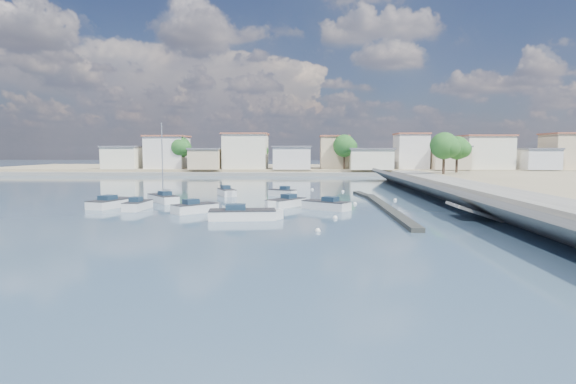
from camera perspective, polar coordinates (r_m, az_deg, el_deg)
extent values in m
plane|color=#2E465D|center=(76.77, 2.74, 0.67)|extent=(400.00, 400.00, 0.00)
cube|color=slate|center=(53.44, 23.36, -0.66)|extent=(5.00, 90.00, 1.80)
cube|color=slate|center=(52.02, 18.89, -0.67)|extent=(4.17, 90.00, 2.86)
cube|color=slate|center=(43.54, 22.10, -2.48)|extent=(5.31, 3.50, 1.94)
cube|color=black|center=(47.55, 11.64, -1.89)|extent=(1.00, 26.00, 0.35)
cube|color=black|center=(61.26, 9.00, -0.35)|extent=(2.00, 8.05, 0.30)
cube|color=gray|center=(128.65, 2.47, 2.73)|extent=(160.00, 40.00, 1.40)
cube|color=slate|center=(107.68, 2.54, 2.12)|extent=(160.00, 2.50, 0.80)
cube|color=beige|center=(120.52, -18.93, 3.83)|extent=(8.00, 8.00, 5.00)
cube|color=#595960|center=(120.51, -18.97, 5.10)|extent=(8.48, 8.48, 0.35)
cube|color=silver|center=(119.23, -14.10, 4.54)|extent=(9.00, 9.00, 7.50)
cube|color=#99513D|center=(119.27, -14.14, 6.43)|extent=(9.54, 9.54, 0.35)
cube|color=#C8B089|center=(113.93, -9.65, 3.85)|extent=(7.00, 8.00, 4.50)
cube|color=#595960|center=(113.91, -9.67, 5.07)|extent=(7.42, 8.48, 0.35)
cube|color=beige|center=(114.41, -5.03, 4.78)|extent=(10.00, 9.00, 8.00)
cube|color=#99513D|center=(114.48, -5.05, 6.87)|extent=(10.60, 9.54, 0.35)
cube|color=silver|center=(112.60, 0.49, 4.04)|extent=(8.50, 8.50, 5.00)
cube|color=#595960|center=(112.59, 0.49, 5.40)|extent=(9.01, 9.01, 0.35)
cube|color=#C8B089|center=(115.75, 5.50, 4.66)|extent=(6.50, 7.50, 7.50)
cube|color=#99513D|center=(115.80, 5.52, 6.60)|extent=(6.89, 7.95, 0.35)
cube|color=beige|center=(112.56, 9.69, 3.84)|extent=(9.50, 9.00, 4.50)
cube|color=#595960|center=(112.54, 9.71, 5.07)|extent=(10.07, 9.54, 0.35)
cube|color=silver|center=(117.22, 14.38, 4.65)|extent=(7.00, 8.00, 8.00)
cube|color=#99513D|center=(117.29, 14.42, 6.69)|extent=(7.42, 8.48, 0.35)
cube|color=#C8B089|center=(117.28, 18.40, 3.82)|extent=(8.00, 9.00, 5.00)
cube|color=#595960|center=(117.26, 18.44, 5.13)|extent=(8.48, 9.54, 0.35)
cube|color=beige|center=(121.04, 22.39, 4.32)|extent=(10.50, 8.50, 7.50)
cube|color=#99513D|center=(121.08, 22.45, 6.18)|extent=(11.13, 9.01, 0.35)
cube|color=silver|center=(123.48, 27.49, 3.44)|extent=(7.50, 7.50, 4.50)
cube|color=#595960|center=(123.46, 27.53, 4.57)|extent=(7.95, 7.95, 0.35)
cube|color=#C8B089|center=(129.74, 30.15, 4.15)|extent=(9.00, 9.50, 8.00)
cube|color=#99513D|center=(129.79, 30.23, 5.99)|extent=(9.54, 10.07, 0.35)
cylinder|color=#38281E|center=(115.30, -12.58, 3.54)|extent=(0.44, 0.44, 3.38)
sphere|color=#174115|center=(115.27, -12.61, 5.19)|extent=(4.80, 4.80, 4.80)
sphere|color=#174115|center=(114.47, -12.25, 5.09)|extent=(3.60, 3.60, 3.60)
sphere|color=#174115|center=(115.90, -12.91, 5.26)|extent=(3.30, 3.30, 3.30)
cylinder|color=#38281E|center=(115.12, -3.47, 3.53)|extent=(0.44, 0.44, 2.93)
sphere|color=#174115|center=(115.08, -3.48, 4.97)|extent=(4.16, 4.16, 4.16)
sphere|color=#174115|center=(114.49, -3.12, 4.88)|extent=(3.12, 3.12, 3.12)
sphere|color=#174115|center=(115.53, -3.79, 5.04)|extent=(2.86, 2.86, 2.86)
cylinder|color=#38281E|center=(110.93, 6.68, 3.63)|extent=(0.44, 0.44, 3.60)
sphere|color=#174115|center=(110.91, 6.70, 5.47)|extent=(5.12, 5.12, 5.12)
sphere|color=#174115|center=(110.35, 7.22, 5.34)|extent=(3.84, 3.84, 3.84)
sphere|color=#174115|center=(111.33, 6.27, 5.55)|extent=(3.52, 3.52, 3.52)
cylinder|color=#38281E|center=(116.28, 14.46, 3.45)|extent=(0.44, 0.44, 3.15)
sphere|color=#174115|center=(116.25, 14.49, 4.99)|extent=(4.48, 4.48, 4.48)
sphere|color=#174115|center=(115.88, 14.95, 4.87)|extent=(3.36, 3.36, 3.36)
sphere|color=#174115|center=(116.51, 14.11, 5.07)|extent=(3.08, 3.08, 3.08)
cylinder|color=#38281E|center=(119.79, 22.06, 3.18)|extent=(0.44, 0.44, 2.70)
sphere|color=#174115|center=(119.75, 22.11, 4.46)|extent=(3.84, 3.84, 3.84)
sphere|color=#174115|center=(119.55, 22.51, 4.36)|extent=(2.88, 2.88, 2.88)
sphere|color=#174115|center=(119.89, 21.78, 4.52)|extent=(2.64, 2.64, 2.64)
cylinder|color=#38281E|center=(83.78, 17.96, 3.10)|extent=(0.44, 0.44, 3.15)
sphere|color=#174115|center=(83.75, 18.02, 5.23)|extent=(4.48, 4.48, 4.48)
sphere|color=#174115|center=(83.44, 18.68, 5.07)|extent=(3.36, 3.36, 3.36)
sphere|color=#174115|center=(83.96, 17.48, 5.34)|extent=(3.08, 3.08, 3.08)
cylinder|color=#38281E|center=(90.67, 19.36, 3.12)|extent=(0.44, 0.44, 2.93)
sphere|color=#174115|center=(90.64, 19.41, 4.95)|extent=(4.16, 4.16, 4.16)
sphere|color=#174115|center=(90.37, 19.98, 4.81)|extent=(3.12, 3.12, 3.12)
sphere|color=#174115|center=(90.82, 18.95, 5.04)|extent=(2.86, 2.86, 2.86)
cube|color=silver|center=(49.01, -17.39, -1.66)|extent=(1.81, 4.02, 1.00)
cube|color=silver|center=(50.54, -16.63, -1.45)|extent=(1.53, 1.53, 1.00)
cube|color=#262628|center=(48.96, -17.40, -1.08)|extent=(1.84, 4.02, 0.08)
cube|color=#192D40|center=(48.57, -17.60, -0.85)|extent=(1.03, 1.24, 0.48)
cube|color=silver|center=(45.46, -10.97, -2.03)|extent=(4.17, 4.15, 1.00)
cube|color=silver|center=(46.42, -9.09, -1.86)|extent=(1.21, 1.21, 1.00)
cube|color=#262628|center=(45.41, -10.98, -1.40)|extent=(4.20, 4.18, 0.08)
cube|color=#192D40|center=(45.16, -11.43, -1.14)|extent=(1.63, 1.63, 0.48)
cube|color=silver|center=(47.11, 4.54, -1.71)|extent=(4.84, 4.20, 1.00)
cube|color=silver|center=(48.25, 2.54, -1.54)|extent=(1.44, 1.44, 1.00)
cube|color=#262628|center=(47.05, 4.55, -1.11)|extent=(4.87, 4.23, 0.08)
cube|color=#192D40|center=(46.77, 5.03, -0.85)|extent=(1.79, 1.72, 0.48)
cube|color=silver|center=(49.24, -0.24, -1.40)|extent=(4.16, 4.67, 1.00)
cube|color=silver|center=(47.80, -1.69, -1.60)|extent=(1.46, 1.46, 1.00)
cube|color=#262628|center=(49.19, -0.24, -0.83)|extent=(4.19, 4.69, 0.08)
cube|color=#192D40|center=(49.51, 0.09, -0.51)|extent=(1.71, 1.75, 0.48)
cube|color=silver|center=(51.80, -20.20, -1.39)|extent=(3.50, 5.54, 1.00)
cube|color=silver|center=(53.52, -18.68, -1.15)|extent=(1.95, 1.95, 1.00)
cube|color=#262628|center=(51.75, -20.21, -0.84)|extent=(3.54, 5.55, 0.08)
cube|color=#192D40|center=(51.34, -20.59, -0.63)|extent=(1.67, 1.86, 0.48)
cube|color=silver|center=(60.55, -0.66, -0.20)|extent=(3.71, 2.96, 1.00)
cube|color=silver|center=(61.37, -1.83, -0.14)|extent=(1.20, 1.20, 1.00)
cube|color=#262628|center=(60.51, -0.66, 0.27)|extent=(3.73, 2.99, 0.08)
cube|color=#192D40|center=(60.30, -0.39, 0.48)|extent=(1.34, 1.27, 0.48)
cube|color=silver|center=(61.82, -7.27, -0.14)|extent=(3.05, 4.38, 1.00)
cube|color=silver|center=(60.11, -6.86, -0.28)|extent=(1.42, 1.42, 1.00)
cube|color=#262628|center=(61.77, -7.28, 0.32)|extent=(3.08, 4.39, 0.08)
cube|color=#192D40|center=(62.15, -7.37, 0.57)|extent=(1.37, 1.51, 0.48)
cube|color=silver|center=(40.43, -5.43, -2.83)|extent=(5.75, 2.83, 1.00)
cube|color=silver|center=(40.48, -2.07, -2.80)|extent=(2.15, 2.15, 1.00)
cube|color=#262628|center=(40.36, -5.43, -2.13)|extent=(5.75, 2.88, 0.08)
cube|color=#192D40|center=(40.34, -6.22, -1.79)|extent=(1.81, 1.54, 0.48)
cube|color=silver|center=(55.23, -14.58, -0.87)|extent=(4.53, 5.15, 1.00)
cube|color=silver|center=(57.35, -15.40, -0.68)|extent=(1.37, 1.37, 1.00)
cube|color=#262628|center=(55.18, -14.59, -0.35)|extent=(4.56, 5.17, 0.08)
cube|color=#192D40|center=(54.68, -14.40, -0.14)|extent=(1.80, 1.88, 0.48)
cylinder|color=silver|center=(54.96, -14.68, 3.80)|extent=(0.12, 0.12, 8.00)
cylinder|color=silver|center=(54.00, -14.15, 0.29)|extent=(1.53, 1.95, 0.08)
sphere|color=white|center=(40.95, 5.63, -3.08)|extent=(0.40, 0.40, 0.40)
sphere|color=white|center=(51.94, 7.95, -1.40)|extent=(0.40, 0.40, 0.40)
sphere|color=white|center=(34.41, 3.57, -4.62)|extent=(0.40, 0.40, 0.40)
sphere|color=white|center=(56.55, 12.58, -0.95)|extent=(0.40, 0.40, 0.40)
sphere|color=white|center=(66.95, 6.52, 0.05)|extent=(0.40, 0.40, 0.40)
sphere|color=white|center=(70.03, 2.90, 0.29)|extent=(0.40, 0.40, 0.40)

